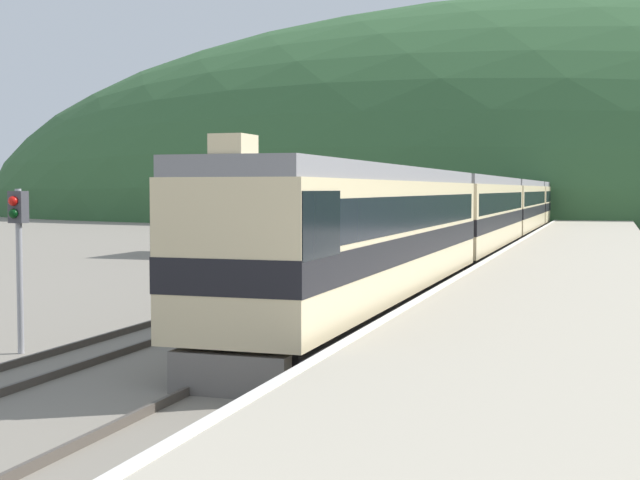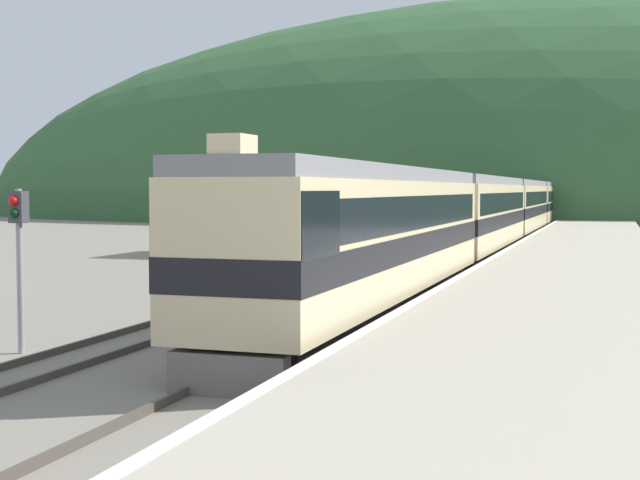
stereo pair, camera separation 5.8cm
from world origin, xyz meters
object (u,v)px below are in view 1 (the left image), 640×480
at_px(express_train_lead_car, 368,237).
at_px(carriage_third, 515,208).
at_px(carriage_second, 475,216).
at_px(signal_post_siding, 18,235).
at_px(carriage_fourth, 537,204).
at_px(siding_train, 420,219).

relative_size(express_train_lead_car, carriage_third, 1.05).
relative_size(express_train_lead_car, carriage_second, 1.05).
bearing_deg(carriage_second, carriage_third, 90.00).
xyz_separation_m(express_train_lead_car, carriage_second, (0.00, 20.75, -0.01)).
height_order(carriage_third, signal_post_siding, carriage_third).
distance_m(express_train_lead_car, signal_post_siding, 9.53).
distance_m(carriage_second, carriage_fourth, 40.04).
relative_size(express_train_lead_car, siding_train, 0.54).
xyz_separation_m(express_train_lead_car, siding_train, (-4.55, 29.23, -0.49)).
distance_m(express_train_lead_car, carriage_second, 20.75).
xyz_separation_m(express_train_lead_car, signal_post_siding, (-6.10, -7.32, 0.31)).
bearing_deg(carriage_second, siding_train, 118.18).
bearing_deg(carriage_second, carriage_fourth, 90.00).
relative_size(carriage_fourth, siding_train, 0.52).
bearing_deg(carriage_third, siding_train, -111.50).
height_order(express_train_lead_car, carriage_fourth, express_train_lead_car).
bearing_deg(carriage_second, express_train_lead_car, -90.00).
height_order(express_train_lead_car, carriage_third, express_train_lead_car).
height_order(carriage_fourth, signal_post_siding, carriage_fourth).
xyz_separation_m(express_train_lead_car, carriage_fourth, (0.00, 60.79, -0.01)).
distance_m(express_train_lead_car, carriage_third, 40.77).
xyz_separation_m(carriage_third, siding_train, (-4.55, -11.54, -0.48)).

